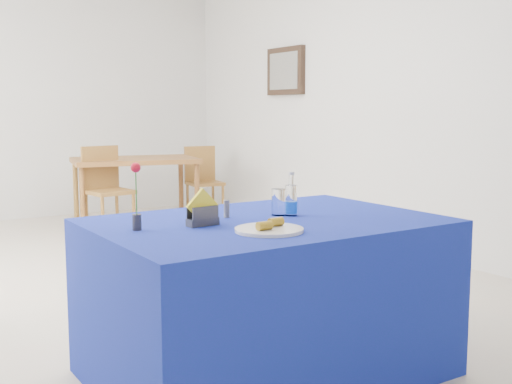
# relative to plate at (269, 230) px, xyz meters

# --- Properties ---
(floor) EXTENTS (7.00, 7.00, 0.00)m
(floor) POSITION_rel_plate_xyz_m (0.20, 2.02, -0.77)
(floor) COLOR beige
(floor) RESTS_ON ground
(room_shell) EXTENTS (7.00, 7.00, 7.00)m
(room_shell) POSITION_rel_plate_xyz_m (0.20, 2.02, 0.98)
(room_shell) COLOR silver
(room_shell) RESTS_ON ground
(picture_frame) EXTENTS (0.06, 0.64, 0.52)m
(picture_frame) POSITION_rel_plate_xyz_m (2.67, 3.62, 0.93)
(picture_frame) COLOR black
(picture_frame) RESTS_ON room_shell
(picture_art) EXTENTS (0.02, 0.52, 0.40)m
(picture_art) POSITION_rel_plate_xyz_m (2.65, 3.62, 0.93)
(picture_art) COLOR #998C66
(picture_art) RESTS_ON room_shell
(plate) EXTENTS (0.30, 0.30, 0.01)m
(plate) POSITION_rel_plate_xyz_m (0.00, 0.00, 0.00)
(plate) COLOR silver
(plate) RESTS_ON blue_table
(drinking_glass) EXTENTS (0.07, 0.07, 0.13)m
(drinking_glass) POSITION_rel_plate_xyz_m (0.28, 0.33, 0.06)
(drinking_glass) COLOR white
(drinking_glass) RESTS_ON blue_table
(salt_shaker) EXTENTS (0.03, 0.03, 0.08)m
(salt_shaker) POSITION_rel_plate_xyz_m (-0.08, 0.33, 0.04)
(salt_shaker) COLOR gray
(salt_shaker) RESTS_ON blue_table
(pepper_shaker) EXTENTS (0.03, 0.03, 0.08)m
(pepper_shaker) POSITION_rel_plate_xyz_m (0.03, 0.41, 0.04)
(pepper_shaker) COLOR #5C5C61
(pepper_shaker) RESTS_ON blue_table
(blue_table) EXTENTS (1.60, 1.10, 0.76)m
(blue_table) POSITION_rel_plate_xyz_m (0.16, 0.26, -0.39)
(blue_table) COLOR navy
(blue_table) RESTS_ON floor
(water_bottle) EXTENTS (0.06, 0.06, 0.21)m
(water_bottle) POSITION_rel_plate_xyz_m (0.33, 0.29, 0.06)
(water_bottle) COLOR white
(water_bottle) RESTS_ON blue_table
(napkin_holder) EXTENTS (0.16, 0.07, 0.17)m
(napkin_holder) POSITION_rel_plate_xyz_m (-0.17, 0.28, 0.04)
(napkin_holder) COLOR #343539
(napkin_holder) RESTS_ON blue_table
(rose_vase) EXTENTS (0.04, 0.04, 0.29)m
(rose_vase) POSITION_rel_plate_xyz_m (-0.46, 0.34, 0.13)
(rose_vase) COLOR #27262B
(rose_vase) RESTS_ON blue_table
(oak_table) EXTENTS (1.45, 1.09, 0.76)m
(oak_table) POSITION_rel_plate_xyz_m (1.16, 4.33, -0.09)
(oak_table) COLOR brown
(oak_table) RESTS_ON floor
(chair_bg_left) EXTENTS (0.46, 0.46, 0.91)m
(chair_bg_left) POSITION_rel_plate_xyz_m (0.73, 4.07, -0.24)
(chair_bg_left) COLOR olive
(chair_bg_left) RESTS_ON floor
(chair_bg_right) EXTENTS (0.43, 0.43, 0.85)m
(chair_bg_right) POSITION_rel_plate_xyz_m (2.06, 4.44, -0.28)
(chair_bg_right) COLOR olive
(chair_bg_right) RESTS_ON floor
(banana_pieces) EXTENTS (0.16, 0.09, 0.04)m
(banana_pieces) POSITION_rel_plate_xyz_m (0.01, -0.00, 0.03)
(banana_pieces) COLOR yellow
(banana_pieces) RESTS_ON plate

